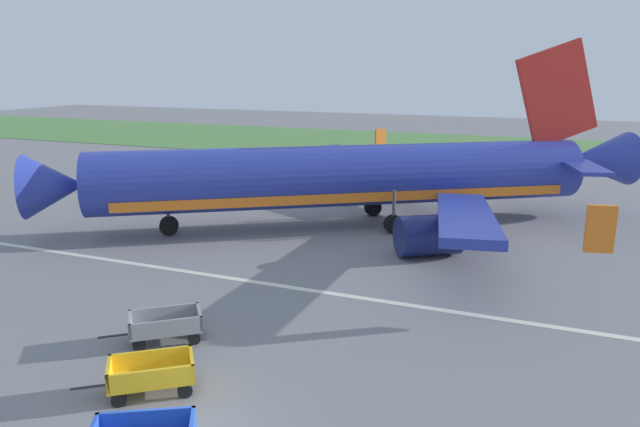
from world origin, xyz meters
TOP-DOWN VIEW (x-y plane):
  - grass_strip at (0.00, 62.05)m, footprint 220.00×28.00m
  - apron_stripe at (0.00, 11.20)m, footprint 120.00×0.36m
  - airplane at (-2.67, 22.66)m, footprint 33.26×28.11m
  - baggage_cart_fourth_in_row at (-2.18, 1.61)m, footprint 3.27×2.75m
  - baggage_cart_far_end at (-3.92, 4.65)m, footprint 3.22×2.82m

SIDE VIEW (x-z plane):
  - apron_stripe at x=0.00m, z-range 0.00..0.01m
  - grass_strip at x=0.00m, z-range 0.00..0.06m
  - baggage_cart_fourth_in_row at x=-2.18m, z-range 0.07..1.14m
  - baggage_cart_far_end at x=-3.92m, z-range 0.07..1.14m
  - airplane at x=-2.67m, z-range -2.62..8.72m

